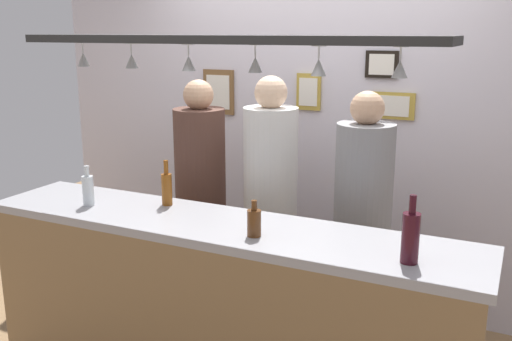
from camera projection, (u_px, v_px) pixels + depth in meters
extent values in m
cube|color=silver|center=(315.00, 128.00, 4.14)|extent=(4.40, 0.06, 2.60)
cube|color=#99999E|center=(218.00, 227.00, 2.94)|extent=(2.70, 0.55, 0.04)
cube|color=olive|center=(195.00, 339.00, 2.84)|extent=(2.65, 0.04, 0.98)
cube|color=black|center=(220.00, 39.00, 2.75)|extent=(2.20, 0.36, 0.04)
cylinder|color=silver|center=(82.00, 43.00, 3.16)|extent=(0.06, 0.06, 0.00)
cylinder|color=silver|center=(83.00, 48.00, 3.16)|extent=(0.01, 0.01, 0.06)
cone|color=silver|center=(83.00, 60.00, 3.18)|extent=(0.07, 0.07, 0.08)
cylinder|color=silver|center=(131.00, 43.00, 3.00)|extent=(0.06, 0.06, 0.00)
cylinder|color=silver|center=(131.00, 49.00, 3.00)|extent=(0.01, 0.01, 0.06)
cone|color=silver|center=(132.00, 61.00, 3.02)|extent=(0.07, 0.07, 0.08)
cylinder|color=silver|center=(188.00, 44.00, 2.79)|extent=(0.06, 0.06, 0.00)
cylinder|color=silver|center=(188.00, 50.00, 2.80)|extent=(0.01, 0.01, 0.06)
cone|color=silver|center=(189.00, 63.00, 2.82)|extent=(0.07, 0.07, 0.08)
cylinder|color=silver|center=(255.00, 45.00, 2.68)|extent=(0.06, 0.06, 0.00)
cylinder|color=silver|center=(255.00, 51.00, 2.69)|extent=(0.01, 0.01, 0.06)
cone|color=silver|center=(255.00, 65.00, 2.70)|extent=(0.07, 0.07, 0.08)
cylinder|color=silver|center=(319.00, 46.00, 2.48)|extent=(0.06, 0.06, 0.00)
cylinder|color=silver|center=(319.00, 52.00, 2.49)|extent=(0.01, 0.01, 0.06)
cone|color=silver|center=(319.00, 67.00, 2.51)|extent=(0.07, 0.07, 0.08)
cylinder|color=silver|center=(401.00, 47.00, 2.37)|extent=(0.06, 0.06, 0.00)
cylinder|color=silver|center=(401.00, 53.00, 2.38)|extent=(0.01, 0.01, 0.06)
cone|color=silver|center=(400.00, 69.00, 2.39)|extent=(0.07, 0.07, 0.08)
cube|color=#2D334C|center=(203.00, 266.00, 3.95)|extent=(0.17, 0.18, 0.80)
cylinder|color=brown|center=(200.00, 161.00, 3.77)|extent=(0.34, 0.34, 0.70)
sphere|color=tan|center=(198.00, 95.00, 3.67)|extent=(0.20, 0.20, 0.20)
cube|color=#2D334C|center=(270.00, 278.00, 3.74)|extent=(0.17, 0.18, 0.82)
cylinder|color=white|center=(270.00, 164.00, 3.55)|extent=(0.34, 0.34, 0.71)
sphere|color=beige|center=(271.00, 92.00, 3.44)|extent=(0.20, 0.20, 0.20)
cube|color=#2D334C|center=(358.00, 298.00, 3.49)|extent=(0.17, 0.18, 0.79)
cylinder|color=gray|center=(364.00, 182.00, 3.31)|extent=(0.34, 0.34, 0.69)
sphere|color=tan|center=(367.00, 108.00, 3.21)|extent=(0.20, 0.20, 0.20)
cylinder|color=brown|center=(167.00, 190.00, 3.21)|extent=(0.06, 0.06, 0.18)
cylinder|color=brown|center=(166.00, 167.00, 3.18)|extent=(0.03, 0.03, 0.08)
cylinder|color=#512D14|center=(254.00, 223.00, 2.72)|extent=(0.07, 0.07, 0.13)
cylinder|color=#512D14|center=(254.00, 205.00, 2.70)|extent=(0.03, 0.03, 0.05)
cylinder|color=silver|center=(88.00, 191.00, 3.20)|extent=(0.06, 0.06, 0.17)
cylinder|color=silver|center=(87.00, 171.00, 3.18)|extent=(0.03, 0.03, 0.06)
cylinder|color=#380F19|center=(410.00, 238.00, 2.40)|extent=(0.08, 0.08, 0.22)
cylinder|color=#380F19|center=(413.00, 204.00, 2.36)|extent=(0.03, 0.03, 0.08)
cube|color=black|center=(382.00, 64.00, 3.79)|extent=(0.22, 0.02, 0.18)
cube|color=white|center=(381.00, 64.00, 3.78)|extent=(0.17, 0.01, 0.14)
cube|color=brown|center=(219.00, 92.00, 4.37)|extent=(0.26, 0.02, 0.34)
cube|color=white|center=(218.00, 92.00, 4.36)|extent=(0.20, 0.01, 0.26)
cube|color=#B29338|center=(392.00, 106.00, 3.82)|extent=(0.30, 0.02, 0.18)
cube|color=white|center=(392.00, 106.00, 3.81)|extent=(0.23, 0.01, 0.14)
cube|color=#B29338|center=(309.00, 92.00, 4.05)|extent=(0.18, 0.02, 0.26)
cube|color=white|center=(308.00, 92.00, 4.04)|extent=(0.14, 0.01, 0.20)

